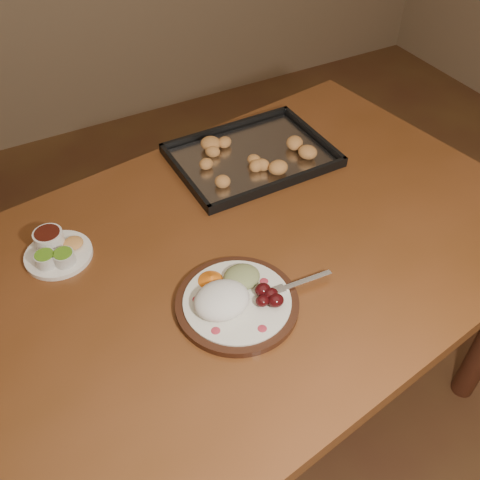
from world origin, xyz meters
TOP-DOWN VIEW (x-y plane):
  - ground at (0.00, 0.00)m, footprint 4.00×4.00m
  - dining_table at (-0.27, 0.12)m, footprint 1.62×1.11m
  - dinner_plate at (-0.32, -0.01)m, footprint 0.33×0.25m
  - condiment_saucer at (-0.60, 0.30)m, footprint 0.15×0.15m
  - baking_tray at (-0.05, 0.41)m, footprint 0.42×0.31m

SIDE VIEW (x-z plane):
  - ground at x=0.00m, z-range 0.00..0.00m
  - dining_table at x=-0.27m, z-range 0.28..1.03m
  - baking_tray at x=-0.05m, z-range 0.74..0.79m
  - condiment_saucer at x=-0.60m, z-range 0.74..0.79m
  - dinner_plate at x=-0.32m, z-range 0.74..0.80m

